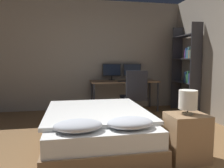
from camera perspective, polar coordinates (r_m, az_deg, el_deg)
wall_back at (r=5.58m, az=-2.48°, el=7.44°), size 12.00×0.06×2.70m
bed at (r=3.29m, az=-3.84°, el=-11.16°), size 1.48×1.96×0.57m
nightstand at (r=2.91m, az=18.90°, el=-13.01°), size 0.47×0.40×0.58m
bedside_lamp at (r=2.79m, az=19.23°, el=-3.96°), size 0.22×0.22×0.29m
desk at (r=5.31m, az=3.17°, el=-0.01°), size 1.63×0.64×0.74m
monitor_left at (r=5.45m, az=-0.07°, el=3.48°), size 0.46×0.16×0.41m
monitor_right at (r=5.57m, az=5.29°, el=3.51°), size 0.46×0.16×0.41m
keyboard at (r=5.09m, az=3.76°, el=0.75°), size 0.41×0.13×0.02m
computer_mouse at (r=5.17m, az=6.91°, el=0.91°), size 0.07×0.05×0.04m
office_chair at (r=4.67m, az=5.85°, el=-3.92°), size 0.52×0.52×1.02m
bookshelf at (r=5.33m, az=19.17°, el=4.55°), size 0.27×0.88×2.04m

